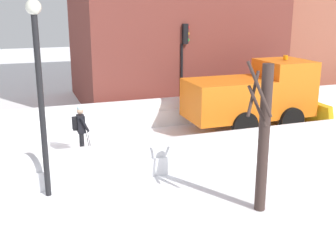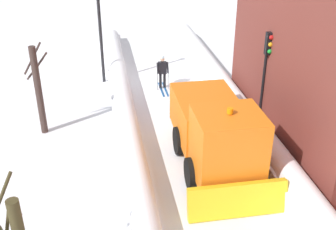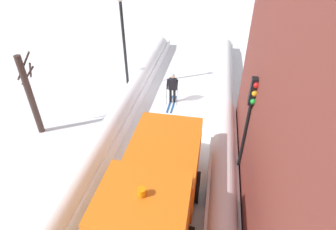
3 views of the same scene
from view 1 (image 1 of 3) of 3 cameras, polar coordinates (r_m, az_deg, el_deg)
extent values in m
plane|color=white|center=(18.89, 16.86, -1.63)|extent=(80.00, 80.00, 0.00)
cube|color=white|center=(20.81, 12.86, 1.17)|extent=(1.10, 36.00, 0.72)
cylinder|color=white|center=(20.73, 12.91, 2.13)|extent=(0.90, 34.20, 0.90)
cube|color=white|center=(16.94, 21.95, -2.96)|extent=(1.10, 36.00, 0.58)
cylinder|color=white|center=(16.86, 22.04, -2.02)|extent=(0.90, 34.20, 0.90)
cube|color=#9E5642|center=(28.01, 20.23, 12.46)|extent=(6.21, 8.61, 8.81)
cube|color=orange|center=(17.34, 8.24, 2.20)|extent=(2.30, 3.40, 1.60)
cube|color=orange|center=(18.67, 15.66, 3.80)|extent=(2.20, 2.00, 2.30)
cube|color=black|center=(19.15, 18.13, 5.42)|extent=(1.85, 0.06, 1.01)
cube|color=yellow|center=(19.72, 18.64, 0.56)|extent=(3.20, 0.46, 1.13)
cylinder|color=orange|center=(18.48, 15.94, 7.66)|extent=(0.20, 0.20, 0.18)
cylinder|color=black|center=(19.69, 12.80, 0.96)|extent=(0.25, 1.10, 1.10)
cylinder|color=black|center=(17.85, 16.70, -0.73)|extent=(0.25, 1.10, 1.10)
cylinder|color=black|center=(18.62, 7.06, 0.43)|extent=(0.25, 1.10, 1.10)
cylinder|color=black|center=(16.68, 10.57, -1.44)|extent=(0.25, 1.10, 1.10)
cylinder|color=black|center=(15.19, -11.87, -3.70)|extent=(0.14, 0.14, 0.82)
cylinder|color=black|center=(14.98, -11.75, -3.95)|extent=(0.14, 0.14, 0.82)
cube|color=black|center=(14.87, -11.95, -1.20)|extent=(0.42, 0.26, 0.62)
cube|color=black|center=(14.84, -12.76, -1.15)|extent=(0.32, 0.16, 0.44)
sphere|color=tan|center=(14.75, -12.05, 0.56)|extent=(0.24, 0.24, 0.24)
sphere|color=silver|center=(14.72, -12.07, 0.93)|extent=(0.22, 0.22, 0.22)
cylinder|color=black|center=(15.12, -11.72, -0.79)|extent=(0.09, 0.33, 0.56)
cylinder|color=black|center=(14.63, -11.43, -1.31)|extent=(0.09, 0.33, 0.56)
cube|color=#194C8C|center=(15.34, -10.86, -5.01)|extent=(0.09, 1.80, 0.03)
cube|color=#194C8C|center=(15.14, -10.73, -5.28)|extent=(0.09, 1.80, 0.03)
cylinder|color=#262628|center=(15.33, -11.19, -2.73)|extent=(0.02, 0.19, 1.19)
cylinder|color=#262628|center=(14.77, -10.84, -3.40)|extent=(0.02, 0.19, 1.19)
cylinder|color=black|center=(19.20, 1.88, 4.61)|extent=(0.12, 0.12, 3.48)
cube|color=black|center=(18.99, 2.34, 11.14)|extent=(0.28, 0.24, 0.90)
sphere|color=red|center=(19.02, 2.72, 11.99)|extent=(0.18, 0.18, 0.18)
sphere|color=gold|center=(19.03, 2.71, 11.15)|extent=(0.18, 0.18, 0.18)
sphere|color=green|center=(19.05, 2.70, 10.31)|extent=(0.18, 0.18, 0.18)
cylinder|color=black|center=(11.50, -17.04, 0.68)|extent=(0.16, 0.16, 4.95)
sphere|color=silver|center=(11.18, -18.10, 14.00)|extent=(0.40, 0.40, 0.40)
cylinder|color=#3D2D29|center=(10.62, 13.08, -3.36)|extent=(0.28, 0.28, 3.83)
cylinder|color=#3D2D29|center=(10.36, 11.69, 2.97)|extent=(0.74, 0.69, 1.03)
cylinder|color=#3D2D29|center=(10.09, 12.49, 3.55)|extent=(0.83, 0.32, 1.28)
cylinder|color=#3D2D29|center=(10.23, 12.23, 1.22)|extent=(0.80, 0.16, 0.92)
camera|label=2|loc=(24.70, 46.19, 19.42)|focal=44.44mm
camera|label=3|loc=(22.02, 23.76, 20.98)|focal=28.78mm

